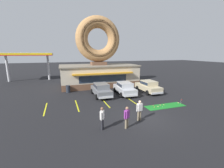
% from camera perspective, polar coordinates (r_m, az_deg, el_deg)
% --- Properties ---
extents(ground_plane, '(160.00, 160.00, 0.00)m').
position_cam_1_polar(ground_plane, '(12.96, 12.52, -12.71)').
color(ground_plane, black).
extents(donut_shop_building, '(12.30, 6.75, 10.96)m').
position_cam_1_polar(donut_shop_building, '(24.69, -5.12, 8.12)').
color(donut_shop_building, brown).
rests_on(donut_shop_building, ground).
extents(putting_mat, '(4.19, 1.26, 0.03)m').
position_cam_1_polar(putting_mat, '(16.25, 19.58, -7.93)').
color(putting_mat, '#197523').
rests_on(putting_mat, ground).
extents(mini_donut_near_left, '(0.13, 0.13, 0.04)m').
position_cam_1_polar(mini_donut_near_left, '(15.56, 15.81, -8.43)').
color(mini_donut_near_left, '#D17F47').
rests_on(mini_donut_near_left, putting_mat).
extents(mini_donut_near_right, '(0.13, 0.13, 0.04)m').
position_cam_1_polar(mini_donut_near_right, '(16.31, 17.88, -7.61)').
color(mini_donut_near_right, '#D17F47').
rests_on(mini_donut_near_right, putting_mat).
extents(mini_donut_mid_left, '(0.13, 0.13, 0.04)m').
position_cam_1_polar(mini_donut_mid_left, '(16.54, 19.04, -7.42)').
color(mini_donut_mid_left, '#E5C666').
rests_on(mini_donut_mid_left, putting_mat).
extents(mini_donut_mid_centre, '(0.13, 0.13, 0.04)m').
position_cam_1_polar(mini_donut_mid_centre, '(17.69, 23.96, -6.56)').
color(mini_donut_mid_centre, '#E5C666').
rests_on(mini_donut_mid_centre, putting_mat).
extents(mini_donut_mid_right, '(0.13, 0.13, 0.04)m').
position_cam_1_polar(mini_donut_mid_right, '(15.77, 17.10, -8.23)').
color(mini_donut_mid_right, '#E5C666').
rests_on(mini_donut_mid_right, putting_mat).
extents(mini_donut_far_left, '(0.13, 0.13, 0.04)m').
position_cam_1_polar(mini_donut_far_left, '(15.99, 15.45, -7.87)').
color(mini_donut_far_left, brown).
rests_on(mini_donut_far_left, putting_mat).
extents(golf_ball, '(0.04, 0.04, 0.04)m').
position_cam_1_polar(golf_ball, '(15.85, 18.77, -8.23)').
color(golf_ball, white).
rests_on(golf_ball, putting_mat).
extents(putting_flag_pin, '(0.13, 0.01, 0.55)m').
position_cam_1_polar(putting_flag_pin, '(17.23, 24.89, -5.75)').
color(putting_flag_pin, silver).
rests_on(putting_flag_pin, putting_mat).
extents(car_champagne, '(2.02, 4.58, 1.60)m').
position_cam_1_polar(car_champagne, '(21.02, 13.63, -0.72)').
color(car_champagne, '#BCAD89').
rests_on(car_champagne, ground).
extents(car_grey, '(1.99, 4.56, 1.60)m').
position_cam_1_polar(car_grey, '(18.72, -4.16, -1.94)').
color(car_grey, slate).
rests_on(car_grey, ground).
extents(car_silver, '(2.16, 4.64, 1.60)m').
position_cam_1_polar(car_silver, '(19.46, 4.82, -1.41)').
color(car_silver, '#B2B5BA').
rests_on(car_silver, ground).
extents(pedestrian_blue_sweater_man, '(0.40, 0.53, 1.65)m').
position_cam_1_polar(pedestrian_blue_sweater_man, '(10.69, -3.76, -12.51)').
color(pedestrian_blue_sweater_man, '#232328').
rests_on(pedestrian_blue_sweater_man, ground).
extents(pedestrian_hooded_kid, '(0.59, 0.30, 1.65)m').
position_cam_1_polar(pedestrian_hooded_kid, '(12.22, 10.44, -9.52)').
color(pedestrian_hooded_kid, '#7F7056').
rests_on(pedestrian_hooded_kid, ground).
extents(pedestrian_leather_jacket_man, '(0.51, 0.41, 1.61)m').
position_cam_1_polar(pedestrian_leather_jacket_man, '(10.92, 5.66, -12.19)').
color(pedestrian_leather_jacket_man, '#7F7056').
rests_on(pedestrian_leather_jacket_man, ground).
extents(trash_bin, '(0.57, 0.57, 0.97)m').
position_cam_1_polar(trash_bin, '(21.18, -16.40, -1.81)').
color(trash_bin, '#232833').
rests_on(trash_bin, ground).
extents(gas_station_canopy, '(9.00, 4.46, 5.30)m').
position_cam_1_polar(gas_station_canopy, '(32.79, -29.59, 9.53)').
color(gas_station_canopy, silver).
rests_on(gas_station_canopy, ground).
extents(parking_stripe_far_left, '(0.12, 3.60, 0.01)m').
position_cam_1_polar(parking_stripe_far_left, '(16.01, -24.05, -8.64)').
color(parking_stripe_far_left, yellow).
rests_on(parking_stripe_far_left, ground).
extents(parking_stripe_left, '(0.12, 3.60, 0.01)m').
position_cam_1_polar(parking_stripe_left, '(15.97, -13.19, -7.94)').
color(parking_stripe_left, yellow).
rests_on(parking_stripe_left, ground).
extents(parking_stripe_mid_left, '(0.12, 3.60, 0.01)m').
position_cam_1_polar(parking_stripe_mid_left, '(16.48, -2.69, -7.00)').
color(parking_stripe_mid_left, yellow).
rests_on(parking_stripe_mid_left, ground).
extents(parking_stripe_centre, '(0.12, 3.60, 0.01)m').
position_cam_1_polar(parking_stripe_centre, '(17.50, 6.84, -5.94)').
color(parking_stripe_centre, yellow).
rests_on(parking_stripe_centre, ground).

